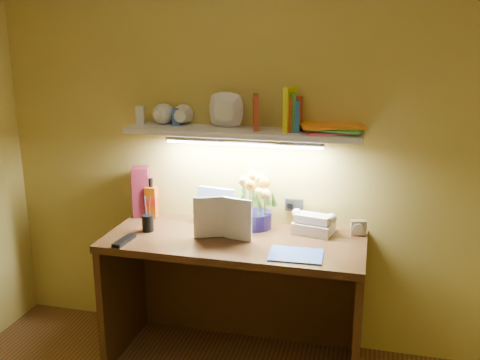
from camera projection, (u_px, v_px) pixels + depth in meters
name	position (u px, v px, depth m)	size (l,w,h in m)	color
desk	(234.00, 301.00, 2.99)	(1.40, 0.60, 0.75)	#3A2510
flower_bouquet	(255.00, 200.00, 3.01)	(0.20, 0.20, 0.32)	#110D3B
telephone	(314.00, 222.00, 2.95)	(0.21, 0.16, 0.13)	beige
desk_clock	(358.00, 228.00, 2.93)	(0.08, 0.04, 0.08)	silver
whisky_bottle	(152.00, 198.00, 3.19)	(0.07, 0.07, 0.24)	#AB4308
whisky_box	(141.00, 192.00, 3.21)	(0.10, 0.10, 0.30)	maroon
pen_cup	(148.00, 218.00, 2.97)	(0.07, 0.07, 0.16)	black
art_card	(216.00, 207.00, 3.07)	(0.22, 0.04, 0.22)	silver
tv_remote	(124.00, 241.00, 2.83)	(0.05, 0.17, 0.02)	black
blue_folder	(296.00, 255.00, 2.66)	(0.26, 0.19, 0.01)	blue
desk_book_a	(193.00, 218.00, 2.86)	(0.17, 0.02, 0.23)	beige
desk_book_b	(223.00, 217.00, 2.87)	(0.17, 0.02, 0.23)	silver
wall_shelf	(245.00, 125.00, 2.91)	(1.32, 0.34, 0.27)	silver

